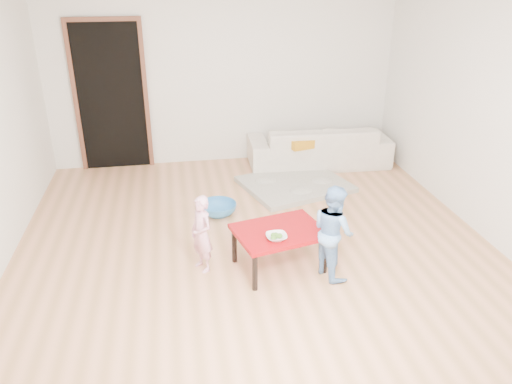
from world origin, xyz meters
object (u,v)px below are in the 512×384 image
object	(u,v)px
sofa	(318,145)
child_pink	(202,234)
basin	(218,209)
bowl	(276,237)
red_table	(279,248)
child_blue	(333,231)

from	to	relation	value
sofa	child_pink	xyz separation A→B (m)	(-1.91, -2.55, 0.09)
sofa	basin	world-z (taller)	sofa
sofa	bowl	xyz separation A→B (m)	(-1.23, -2.81, 0.14)
sofa	bowl	world-z (taller)	sofa
red_table	basin	size ratio (longest dim) A/B	1.87
bowl	child_blue	bearing A→B (deg)	-2.31
red_table	child_blue	size ratio (longest dim) A/B	0.90
sofa	child_pink	world-z (taller)	child_pink
sofa	child_pink	bearing A→B (deg)	55.64
red_table	basin	bearing A→B (deg)	110.80
basin	red_table	bearing A→B (deg)	-69.20
child_blue	basin	distance (m)	1.76
bowl	red_table	bearing A→B (deg)	69.36
basin	sofa	bearing A→B (deg)	40.37
child_pink	child_blue	xyz separation A→B (m)	(1.21, -0.29, 0.07)
child_blue	basin	bearing A→B (deg)	17.00
bowl	child_blue	world-z (taller)	child_blue
bowl	basin	size ratio (longest dim) A/B	0.44
sofa	bowl	size ratio (longest dim) A/B	10.60
sofa	red_table	world-z (taller)	sofa
bowl	child_pink	bearing A→B (deg)	158.37
sofa	basin	xyz separation A→B (m)	(-1.64, -1.40, -0.23)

